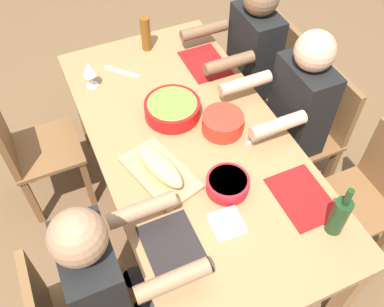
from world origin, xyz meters
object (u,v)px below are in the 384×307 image
at_px(diner_near_center, 293,111).
at_px(serving_bowl_fruit, 228,184).
at_px(chair_far_right, 29,148).
at_px(wine_glass, 89,70).
at_px(chair_near_right, 268,75).
at_px(cutting_board, 160,173).
at_px(wine_bottle, 339,215).
at_px(serving_bowl_greens, 223,122).
at_px(napkin_stack, 227,224).
at_px(dining_table, 192,149).
at_px(beer_bottle, 146,34).
at_px(chair_near_center, 313,127).
at_px(chair_near_left, 369,194).
at_px(diner_near_right, 248,56).
at_px(serving_bowl_salad, 172,108).
at_px(bread_loaf, 160,166).
at_px(diner_far_left, 107,280).

xyz_separation_m(diner_near_center, serving_bowl_fruit, (-0.35, 0.59, 0.08)).
bearing_deg(chair_far_right, wine_glass, -80.02).
xyz_separation_m(chair_near_right, cutting_board, (-0.67, 1.03, 0.27)).
bearing_deg(serving_bowl_fruit, wine_bottle, -139.03).
distance_m(serving_bowl_greens, wine_glass, 0.81).
bearing_deg(napkin_stack, wine_glass, 14.38).
height_order(chair_far_right, wine_glass, wine_glass).
distance_m(dining_table, diner_near_center, 0.62).
distance_m(cutting_board, beer_bottle, 0.99).
height_order(chair_near_right, serving_bowl_fruit, chair_near_right).
distance_m(chair_near_center, chair_far_right, 1.69).
bearing_deg(serving_bowl_greens, chair_near_left, -130.15).
relative_size(beer_bottle, wine_glass, 1.33).
relative_size(chair_near_left, wine_glass, 5.12).
bearing_deg(napkin_stack, dining_table, -7.13).
relative_size(chair_far_right, cutting_board, 2.12).
relative_size(cutting_board, beer_bottle, 1.82).
bearing_deg(diner_near_center, chair_near_center, -90.00).
height_order(dining_table, diner_near_right, diner_near_right).
distance_m(chair_near_left, wine_bottle, 0.61).
bearing_deg(beer_bottle, serving_bowl_salad, 172.91).
bearing_deg(bread_loaf, serving_bowl_salad, -30.75).
height_order(chair_near_right, chair_far_right, same).
relative_size(serving_bowl_fruit, serving_bowl_greens, 0.93).
relative_size(diner_near_right, napkin_stack, 8.57).
bearing_deg(serving_bowl_salad, chair_near_left, -131.77).
bearing_deg(dining_table, chair_near_center, -90.00).
distance_m(chair_far_right, serving_bowl_salad, 0.90).
bearing_deg(beer_bottle, chair_near_right, -110.29).
bearing_deg(wine_bottle, diner_far_left, 78.84).
bearing_deg(wine_bottle, chair_near_right, -19.74).
bearing_deg(chair_far_right, diner_far_left, -170.18).
xyz_separation_m(dining_table, serving_bowl_fruit, (-0.35, -0.03, 0.12)).
distance_m(bread_loaf, napkin_stack, 0.42).
height_order(chair_near_right, napkin_stack, chair_near_right).
bearing_deg(beer_bottle, dining_table, 176.30).
xyz_separation_m(chair_near_center, beer_bottle, (0.81, 0.75, 0.37)).
bearing_deg(serving_bowl_greens, diner_near_right, -40.09).
relative_size(dining_table, beer_bottle, 8.77).
bearing_deg(chair_near_right, diner_near_center, 160.91).
xyz_separation_m(diner_far_left, bread_loaf, (0.39, -0.39, 0.11)).
bearing_deg(diner_far_left, beer_bottle, -26.63).
bearing_deg(chair_near_right, chair_near_left, 180.00).
bearing_deg(chair_far_right, serving_bowl_fruit, -136.61).
distance_m(serving_bowl_fruit, serving_bowl_salad, 0.56).
relative_size(diner_far_left, napkin_stack, 8.57).
xyz_separation_m(beer_bottle, wine_glass, (-0.20, 0.41, 0.01)).
height_order(serving_bowl_greens, bread_loaf, bread_loaf).
xyz_separation_m(diner_near_center, serving_bowl_salad, (0.21, 0.64, 0.09)).
bearing_deg(bread_loaf, diner_far_left, 135.04).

